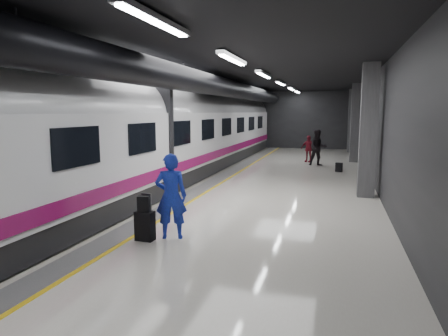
% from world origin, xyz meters
% --- Properties ---
extents(ground, '(40.00, 40.00, 0.00)m').
position_xyz_m(ground, '(0.00, 0.00, 0.00)').
color(ground, silver).
rests_on(ground, ground).
extents(platform_hall, '(10.02, 40.02, 4.51)m').
position_xyz_m(platform_hall, '(-0.29, 0.96, 3.54)').
color(platform_hall, black).
rests_on(platform_hall, ground).
extents(train, '(3.05, 38.00, 4.05)m').
position_xyz_m(train, '(-3.25, -0.00, 2.07)').
color(train, black).
rests_on(train, ground).
extents(traveler_main, '(0.83, 0.67, 1.97)m').
position_xyz_m(traveler_main, '(-0.05, -4.05, 0.98)').
color(traveler_main, '#1C28D2').
rests_on(traveler_main, ground).
extents(suitcase_main, '(0.43, 0.28, 0.67)m').
position_xyz_m(suitcase_main, '(-0.56, -4.37, 0.34)').
color(suitcase_main, black).
rests_on(suitcase_main, ground).
extents(shoulder_bag, '(0.29, 0.19, 0.35)m').
position_xyz_m(shoulder_bag, '(-0.57, -4.41, 0.85)').
color(shoulder_bag, black).
rests_on(shoulder_bag, suitcase_main).
extents(traveler_far_a, '(1.11, 0.96, 1.96)m').
position_xyz_m(traveler_far_a, '(2.58, 9.70, 0.98)').
color(traveler_far_a, black).
rests_on(traveler_far_a, ground).
extents(traveler_far_b, '(0.98, 0.64, 1.54)m').
position_xyz_m(traveler_far_b, '(1.97, 11.20, 0.77)').
color(traveler_far_b, maroon).
rests_on(traveler_far_b, ground).
extents(suitcase_far, '(0.35, 0.29, 0.44)m').
position_xyz_m(suitcase_far, '(3.69, 7.67, 0.22)').
color(suitcase_far, black).
rests_on(suitcase_far, ground).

